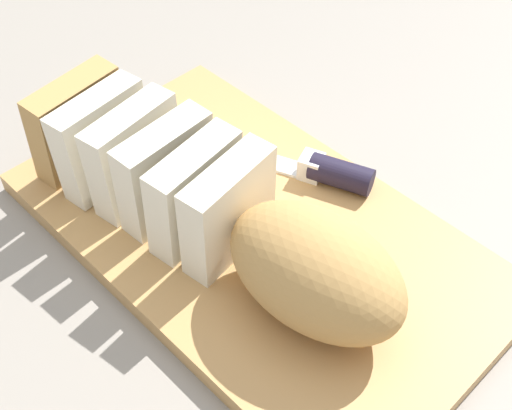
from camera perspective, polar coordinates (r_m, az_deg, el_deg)
name	(u,v)px	position (r m, az deg, el deg)	size (l,w,h in m)	color
ground_plane	(256,243)	(0.61, 0.00, -3.14)	(3.00, 3.00, 0.00)	gray
cutting_board	(256,236)	(0.60, 0.00, -2.57)	(0.43, 0.25, 0.02)	tan
bread_loaf	(223,212)	(0.55, -2.76, -0.58)	(0.36, 0.14, 0.09)	tan
bread_knife	(304,165)	(0.63, 4.00, 3.29)	(0.27, 0.13, 0.03)	silver
crumb_near_knife	(233,208)	(0.61, -1.90, -0.26)	(0.00, 0.00, 0.00)	#A8753D
crumb_near_loaf	(283,273)	(0.56, 2.27, -5.62)	(0.01, 0.01, 0.01)	#A8753D
crumb_stray_left	(262,193)	(0.62, 0.47, 1.03)	(0.00, 0.00, 0.00)	#A8753D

